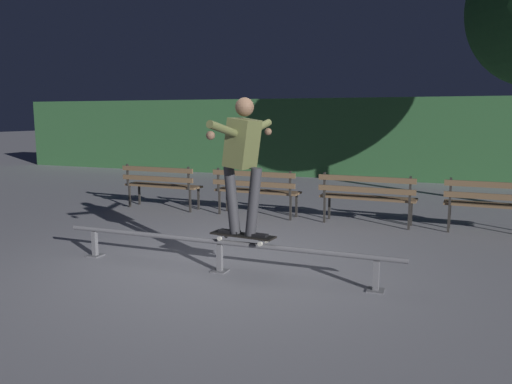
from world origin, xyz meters
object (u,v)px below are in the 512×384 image
at_px(park_bench_rightmost, 499,201).
at_px(grind_rail, 220,246).
at_px(park_bench_left_center, 256,188).
at_px(skateboarder, 243,155).
at_px(park_bench_leftmost, 161,182).
at_px(skateboard, 243,236).
at_px(park_bench_right_center, 367,194).

bearing_deg(park_bench_rightmost, grind_rail, -135.32).
xyz_separation_m(park_bench_left_center, park_bench_rightmost, (4.01, 0.00, 0.00)).
height_order(skateboarder, park_bench_leftmost, skateboarder).
bearing_deg(skateboard, skateboarder, -5.96).
bearing_deg(grind_rail, park_bench_left_center, 103.96).
bearing_deg(park_bench_rightmost, park_bench_right_center, 180.00).
relative_size(grind_rail, skateboard, 5.38).
relative_size(skateboard, park_bench_leftmost, 0.49).
height_order(grind_rail, skateboarder, skateboarder).
height_order(skateboarder, park_bench_rightmost, skateboarder).
bearing_deg(park_bench_rightmost, park_bench_leftmost, 180.00).
relative_size(grind_rail, skateboarder, 2.75).
distance_m(grind_rail, skateboard, 0.34).
height_order(skateboard, park_bench_right_center, park_bench_right_center).
bearing_deg(grind_rail, park_bench_leftmost, 131.30).
height_order(park_bench_leftmost, park_bench_left_center, same).
height_order(skateboarder, park_bench_right_center, skateboarder).
bearing_deg(park_bench_leftmost, park_bench_left_center, 0.00).
relative_size(skateboard, park_bench_right_center, 0.49).
bearing_deg(park_bench_right_center, park_bench_left_center, 180.00).
xyz_separation_m(skateboarder, park_bench_rightmost, (2.92, 3.19, -0.86)).
bearing_deg(park_bench_left_center, park_bench_rightmost, 0.00).
height_order(park_bench_leftmost, park_bench_right_center, same).
height_order(skateboard, skateboarder, skateboarder).
height_order(skateboard, park_bench_left_center, park_bench_left_center).
bearing_deg(grind_rail, skateboarder, -0.06).
relative_size(park_bench_right_center, park_bench_rightmost, 1.00).
bearing_deg(park_bench_left_center, skateboarder, -71.08).
relative_size(park_bench_left_center, park_bench_right_center, 1.00).
distance_m(park_bench_left_center, park_bench_right_center, 2.01).
relative_size(park_bench_leftmost, park_bench_rightmost, 1.00).
bearing_deg(park_bench_right_center, park_bench_leftmost, 180.00).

